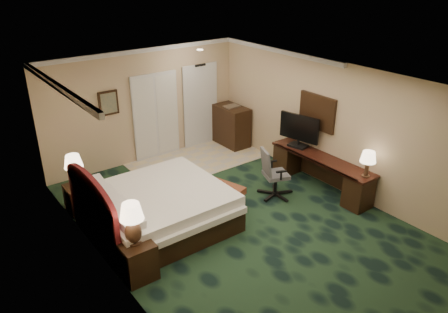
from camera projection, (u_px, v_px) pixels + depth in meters
floor at (244, 225)px, 8.15m from camera, size 5.00×7.50×0.00m
ceiling at (247, 83)px, 7.02m from camera, size 5.00×7.50×0.00m
wall_back at (145, 106)px, 10.32m from camera, size 5.00×0.00×2.70m
wall_left at (110, 203)px, 6.22m from camera, size 0.00×7.50×2.70m
wall_right at (340, 128)px, 8.95m from camera, size 0.00×7.50×2.70m
crown_molding at (247, 86)px, 7.04m from camera, size 5.00×7.50×0.10m
tile_patch at (198, 160)px, 10.75m from camera, size 3.20×1.70×0.01m
headboard at (93, 211)px, 7.25m from camera, size 0.12×2.00×1.40m
entry_door at (200, 106)px, 11.26m from camera, size 1.02×0.06×2.18m
closet_doors at (156, 116)px, 10.55m from camera, size 1.20×0.06×2.10m
wall_art at (108, 103)px, 9.69m from camera, size 0.45×0.06×0.55m
wall_mirror at (317, 112)px, 9.28m from camera, size 0.05×0.95×0.75m
bed at (160, 209)px, 7.96m from camera, size 2.29×2.13×0.73m
nightstand_near at (137, 259)px, 6.72m from camera, size 0.49×0.56×0.62m
nightstand_far at (78, 198)px, 8.51m from camera, size 0.43×0.49×0.53m
lamp_near at (132, 224)px, 6.45m from camera, size 0.45×0.45×0.69m
lamp_far at (75, 171)px, 8.25m from camera, size 0.40×0.40×0.66m
bed_bench at (214, 192)px, 8.83m from camera, size 0.81×1.36×0.44m
desk at (320, 173)px, 9.31m from camera, size 0.54×2.49×0.72m
tv at (299, 131)px, 9.54m from camera, size 0.29×0.94×0.74m
desk_lamp at (367, 164)px, 8.25m from camera, size 0.34×0.34×0.53m
desk_chair at (276, 173)px, 8.93m from camera, size 0.78×0.76×1.06m
minibar at (232, 126)px, 11.44m from camera, size 0.55×0.99×1.04m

